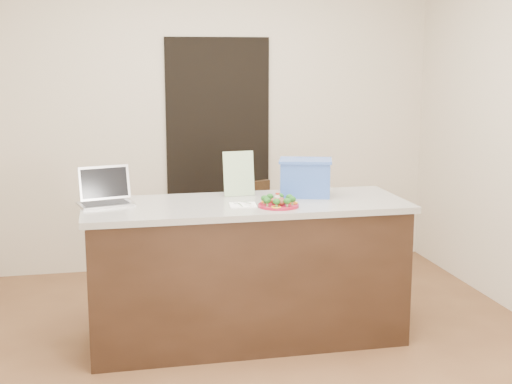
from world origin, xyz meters
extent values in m
plane|color=brown|center=(0.00, 0.00, 0.00)|extent=(4.00, 4.00, 0.00)
plane|color=beige|center=(0.00, 2.00, 1.35)|extent=(4.00, 0.00, 4.00)
plane|color=beige|center=(0.00, -2.00, 1.35)|extent=(4.00, 0.00, 4.00)
cube|color=black|center=(0.10, 1.98, 1.00)|extent=(0.90, 0.02, 2.00)
cube|color=black|center=(0.00, 0.25, 0.44)|extent=(2.00, 0.70, 0.88)
cube|color=beige|center=(0.00, 0.25, 0.90)|extent=(2.06, 0.76, 0.04)
cylinder|color=maroon|center=(0.17, 0.07, 0.93)|extent=(0.25, 0.25, 0.02)
torus|color=maroon|center=(0.17, 0.07, 0.93)|extent=(0.25, 0.25, 0.01)
sphere|color=brown|center=(0.17, 0.07, 0.95)|extent=(0.04, 0.04, 0.04)
sphere|color=brown|center=(0.18, 0.04, 0.95)|extent=(0.04, 0.04, 0.04)
sphere|color=brown|center=(0.20, 0.06, 0.95)|extent=(0.04, 0.04, 0.04)
sphere|color=brown|center=(0.19, 0.10, 0.95)|extent=(0.04, 0.04, 0.04)
sphere|color=brown|center=(0.16, 0.10, 0.95)|extent=(0.04, 0.04, 0.04)
sphere|color=brown|center=(0.14, 0.08, 0.95)|extent=(0.04, 0.04, 0.04)
ellipsoid|color=#134612|center=(0.13, 0.15, 0.97)|extent=(0.05, 0.05, 0.04)
ellipsoid|color=#134612|center=(0.09, 0.10, 0.97)|extent=(0.05, 0.05, 0.04)
ellipsoid|color=#134612|center=(0.09, 0.04, 0.97)|extent=(0.05, 0.05, 0.04)
ellipsoid|color=#134612|center=(0.14, -0.01, 0.97)|extent=(0.05, 0.05, 0.04)
ellipsoid|color=#134612|center=(0.20, -0.01, 0.97)|extent=(0.05, 0.05, 0.04)
ellipsoid|color=#134612|center=(0.25, 0.04, 0.97)|extent=(0.05, 0.05, 0.04)
ellipsoid|color=#134612|center=(0.25, 0.11, 0.97)|extent=(0.05, 0.05, 0.04)
ellipsoid|color=#134612|center=(0.20, 0.15, 0.97)|extent=(0.05, 0.05, 0.04)
torus|color=orange|center=(0.11, 0.15, 0.94)|extent=(0.06, 0.06, 0.01)
torus|color=orange|center=(0.13, -0.02, 0.94)|extent=(0.06, 0.06, 0.01)
torus|color=orange|center=(0.27, 0.09, 0.94)|extent=(0.06, 0.06, 0.01)
cube|color=white|center=(-0.04, 0.15, 0.92)|extent=(0.18, 0.18, 0.01)
cube|color=silver|center=(-0.06, 0.13, 0.93)|extent=(0.01, 0.11, 0.00)
cube|color=silver|center=(-0.06, 0.19, 0.93)|extent=(0.03, 0.04, 0.00)
cube|color=white|center=(-0.01, 0.11, 0.93)|extent=(0.05, 0.08, 0.01)
cube|color=silver|center=(-0.01, 0.20, 0.93)|extent=(0.05, 0.09, 0.00)
cylinder|color=silver|center=(0.18, 0.12, 0.95)|extent=(0.04, 0.04, 0.05)
cylinder|color=silver|center=(0.18, 0.12, 0.98)|extent=(0.02, 0.02, 0.01)
cylinder|color=#A92212|center=(0.18, 0.12, 0.99)|extent=(0.03, 0.03, 0.01)
cylinder|color=#A92212|center=(0.18, 0.12, 0.94)|extent=(0.04, 0.04, 0.02)
cube|color=#ADADB2|center=(-0.88, 0.35, 0.93)|extent=(0.37, 0.30, 0.01)
cube|color=#ADADB2|center=(-0.88, 0.46, 1.04)|extent=(0.33, 0.13, 0.21)
cube|color=black|center=(-0.88, 0.46, 1.04)|extent=(0.30, 0.11, 0.18)
cube|color=black|center=(-0.88, 0.34, 0.94)|extent=(0.31, 0.22, 0.00)
cube|color=white|center=(0.00, 0.48, 1.07)|extent=(0.21, 0.06, 0.30)
cube|color=#3054AD|center=(0.43, 0.38, 1.03)|extent=(0.38, 0.31, 0.23)
cube|color=#3054AD|center=(0.43, 0.38, 1.16)|extent=(0.40, 0.34, 0.02)
cube|color=#331E0F|center=(0.22, 1.07, 0.41)|extent=(0.51, 0.51, 0.04)
cube|color=#331E0F|center=(0.22, 1.24, 0.65)|extent=(0.37, 0.19, 0.44)
cylinder|color=#331E0F|center=(0.06, 0.90, 0.21)|extent=(0.03, 0.03, 0.41)
cylinder|color=#331E0F|center=(0.39, 0.90, 0.21)|extent=(0.03, 0.03, 0.41)
cylinder|color=#331E0F|center=(0.06, 1.23, 0.21)|extent=(0.03, 0.03, 0.41)
cylinder|color=#331E0F|center=(0.39, 1.23, 0.21)|extent=(0.03, 0.03, 0.41)
camera|label=1|loc=(-0.87, -4.12, 1.83)|focal=50.00mm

